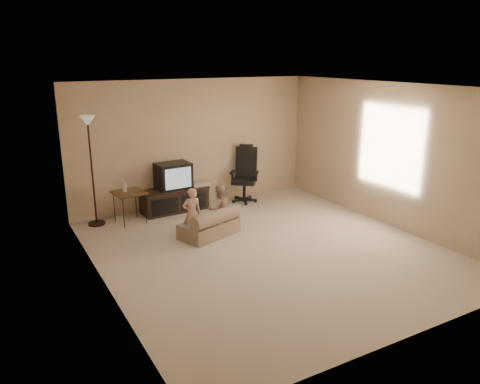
{
  "coord_description": "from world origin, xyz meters",
  "views": [
    {
      "loc": [
        -3.69,
        -5.7,
        2.92
      ],
      "look_at": [
        -0.16,
        0.6,
        0.81
      ],
      "focal_mm": 35.0,
      "sensor_mm": 36.0,
      "label": 1
    }
  ],
  "objects_px": {
    "tv_stand": "(175,191)",
    "office_chair": "(245,181)",
    "toddler_right": "(219,209)",
    "toddler_left": "(192,213)",
    "side_table": "(128,193)",
    "floor_lamp": "(90,147)",
    "child_sofa": "(211,225)"
  },
  "relations": [
    {
      "from": "tv_stand",
      "to": "side_table",
      "type": "relative_size",
      "value": 1.73
    },
    {
      "from": "side_table",
      "to": "toddler_right",
      "type": "relative_size",
      "value": 0.95
    },
    {
      "from": "office_chair",
      "to": "floor_lamp",
      "type": "xyz_separation_m",
      "value": [
        -3.04,
        0.07,
        1.0
      ]
    },
    {
      "from": "floor_lamp",
      "to": "office_chair",
      "type": "bearing_deg",
      "value": -1.24
    },
    {
      "from": "side_table",
      "to": "toddler_right",
      "type": "bearing_deg",
      "value": -45.0
    },
    {
      "from": "office_chair",
      "to": "side_table",
      "type": "xyz_separation_m",
      "value": [
        -2.48,
        -0.13,
        0.14
      ]
    },
    {
      "from": "floor_lamp",
      "to": "side_table",
      "type": "bearing_deg",
      "value": -19.75
    },
    {
      "from": "office_chair",
      "to": "toddler_right",
      "type": "height_order",
      "value": "office_chair"
    },
    {
      "from": "office_chair",
      "to": "side_table",
      "type": "bearing_deg",
      "value": -136.41
    },
    {
      "from": "toddler_right",
      "to": "child_sofa",
      "type": "bearing_deg",
      "value": 31.03
    },
    {
      "from": "tv_stand",
      "to": "toddler_left",
      "type": "distance_m",
      "value": 1.48
    },
    {
      "from": "floor_lamp",
      "to": "toddler_left",
      "type": "bearing_deg",
      "value": -49.02
    },
    {
      "from": "floor_lamp",
      "to": "child_sofa",
      "type": "relative_size",
      "value": 1.76
    },
    {
      "from": "child_sofa",
      "to": "toddler_right",
      "type": "distance_m",
      "value": 0.33
    },
    {
      "from": "office_chair",
      "to": "toddler_left",
      "type": "xyz_separation_m",
      "value": [
        -1.8,
        -1.37,
        0.01
      ]
    },
    {
      "from": "floor_lamp",
      "to": "toddler_left",
      "type": "distance_m",
      "value": 2.15
    },
    {
      "from": "tv_stand",
      "to": "office_chair",
      "type": "height_order",
      "value": "office_chair"
    },
    {
      "from": "office_chair",
      "to": "toddler_left",
      "type": "bearing_deg",
      "value": -102.14
    },
    {
      "from": "office_chair",
      "to": "toddler_right",
      "type": "bearing_deg",
      "value": -93.09
    },
    {
      "from": "floor_lamp",
      "to": "toddler_left",
      "type": "relative_size",
      "value": 2.27
    },
    {
      "from": "toddler_left",
      "to": "floor_lamp",
      "type": "bearing_deg",
      "value": -41.67
    },
    {
      "from": "tv_stand",
      "to": "toddler_left",
      "type": "height_order",
      "value": "tv_stand"
    },
    {
      "from": "tv_stand",
      "to": "office_chair",
      "type": "bearing_deg",
      "value": -6.07
    },
    {
      "from": "toddler_left",
      "to": "toddler_right",
      "type": "distance_m",
      "value": 0.52
    },
    {
      "from": "tv_stand",
      "to": "office_chair",
      "type": "distance_m",
      "value": 1.53
    },
    {
      "from": "tv_stand",
      "to": "floor_lamp",
      "type": "bearing_deg",
      "value": 177.83
    },
    {
      "from": "side_table",
      "to": "child_sofa",
      "type": "distance_m",
      "value": 1.7
    },
    {
      "from": "tv_stand",
      "to": "office_chair",
      "type": "xyz_separation_m",
      "value": [
        1.52,
        -0.08,
        0.02
      ]
    },
    {
      "from": "office_chair",
      "to": "child_sofa",
      "type": "distance_m",
      "value": 2.11
    },
    {
      "from": "tv_stand",
      "to": "floor_lamp",
      "type": "xyz_separation_m",
      "value": [
        -1.52,
        -0.02,
        1.02
      ]
    },
    {
      "from": "child_sofa",
      "to": "office_chair",
      "type": "bearing_deg",
      "value": 25.69
    },
    {
      "from": "floor_lamp",
      "to": "toddler_right",
      "type": "height_order",
      "value": "floor_lamp"
    }
  ]
}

